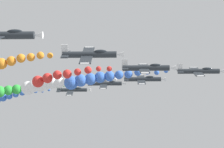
{
  "coord_description": "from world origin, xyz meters",
  "views": [
    {
      "loc": [
        92.5,
        2.81,
        99.28
      ],
      "look_at": [
        0.0,
        0.0,
        112.11
      ],
      "focal_mm": 68.37,
      "sensor_mm": 36.0,
      "label": 1
    }
  ],
  "objects": [
    {
      "name": "smoke_trail_trailing",
      "position": [
        -37.72,
        -34.28,
        110.08
      ],
      "size": [
        5.07,
        20.56,
        5.1
      ],
      "color": "blue"
    },
    {
      "name": "airplane_lead",
      "position": [
        0.36,
        19.04,
        112.6
      ],
      "size": [
        9.14,
        10.35,
        3.54
      ],
      "rotation": [
        0.0,
        0.34,
        0.0
      ],
      "color": "#23282D"
    },
    {
      "name": "airplane_high_slot",
      "position": [
        35.36,
        -14.0,
        112.69
      ],
      "size": [
        9.18,
        10.35,
        3.48
      ],
      "rotation": [
        0.0,
        0.32,
        0.0
      ],
      "color": "#23282D"
    },
    {
      "name": "smoke_trail_left_outer",
      "position": [
        -20.66,
        -26.96,
        110.75
      ],
      "size": [
        5.94,
        25.14,
        5.33
      ],
      "color": "green"
    },
    {
      "name": "smoke_trail_left_inner",
      "position": [
        -15.71,
        -17.11,
        111.55
      ],
      "size": [
        8.16,
        25.25,
        4.18
      ],
      "color": "white"
    },
    {
      "name": "airplane_left_inner",
      "position": [
        -11.81,
        7.39,
        112.44
      ],
      "size": [
        9.08,
        10.35,
        3.69
      ],
      "rotation": [
        0.0,
        0.36,
        0.0
      ],
      "color": "#23282D"
    },
    {
      "name": "smoke_trail_right_outer",
      "position": [
        23.18,
        -16.59,
        110.87
      ],
      "size": [
        2.22,
        11.25,
        3.73
      ],
      "color": "orange"
    },
    {
      "name": "smoke_trail_right_inner",
      "position": [
        8.89,
        -10.91,
        110.35
      ],
      "size": [
        5.48,
        16.29,
        3.77
      ],
      "color": "red"
    },
    {
      "name": "airplane_right_outer",
      "position": [
        22.98,
        -2.86,
        112.22
      ],
      "size": [
        8.66,
        10.35,
        4.7
      ],
      "rotation": [
        0.0,
        0.48,
        0.0
      ],
      "color": "#23282D"
    },
    {
      "name": "airplane_left_outer",
      "position": [
        -23.06,
        -2.36,
        112.71
      ],
      "size": [
        8.97,
        10.35,
        3.98
      ],
      "rotation": [
        0.0,
        0.39,
        0.0
      ],
      "color": "#23282D"
    },
    {
      "name": "airplane_trailing",
      "position": [
        -35.61,
        -13.0,
        112.24
      ],
      "size": [
        8.82,
        10.35,
        4.36
      ],
      "rotation": [
        0.0,
        0.44,
        0.0
      ],
      "color": "#23282D"
    },
    {
      "name": "smoke_trail_lead",
      "position": [
        1.65,
        -3.6,
        110.87
      ],
      "size": [
        4.03,
        22.48,
        4.71
      ],
      "color": "blue"
    },
    {
      "name": "airplane_right_inner",
      "position": [
        11.38,
        7.07,
        111.69
      ],
      "size": [
        9.16,
        10.35,
        3.5
      ],
      "rotation": [
        0.0,
        0.33,
        0.0
      ],
      "color": "#23282D"
    }
  ]
}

